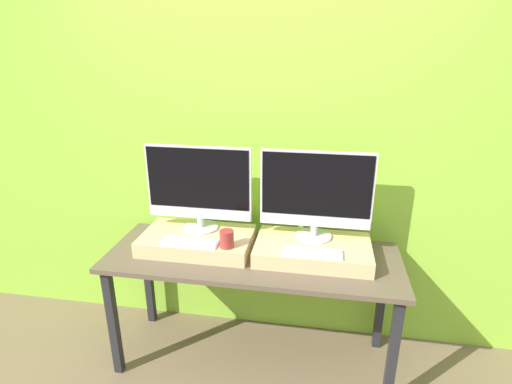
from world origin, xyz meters
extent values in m
cube|color=#8CC638|center=(0.00, 0.70, 1.30)|extent=(8.00, 0.04, 2.60)
cube|color=brown|center=(0.00, 0.31, 0.75)|extent=(1.75, 0.63, 0.03)
cube|color=#232328|center=(-0.81, 0.06, 0.37)|extent=(0.05, 0.05, 0.73)
cube|color=#232328|center=(0.81, 0.06, 0.37)|extent=(0.05, 0.05, 0.73)
cube|color=#232328|center=(-0.81, 0.57, 0.37)|extent=(0.05, 0.05, 0.73)
cube|color=#232328|center=(0.81, 0.57, 0.37)|extent=(0.05, 0.05, 0.73)
cube|color=#D6B77F|center=(-0.35, 0.36, 0.81)|extent=(0.67, 0.40, 0.09)
cylinder|color=silver|center=(-0.35, 0.44, 0.86)|extent=(0.22, 0.22, 0.01)
cylinder|color=silver|center=(-0.35, 0.44, 0.90)|extent=(0.04, 0.04, 0.06)
cube|color=silver|center=(-0.35, 0.44, 1.16)|extent=(0.65, 0.02, 0.46)
cube|color=black|center=(-0.35, 0.42, 1.19)|extent=(0.63, 0.00, 0.37)
cube|color=silver|center=(-0.35, 0.42, 0.96)|extent=(0.64, 0.00, 0.06)
cube|color=silver|center=(-0.35, 0.22, 0.86)|extent=(0.33, 0.11, 0.01)
cube|color=#B2B2B7|center=(-0.35, 0.22, 0.87)|extent=(0.32, 0.10, 0.00)
cylinder|color=#9E332D|center=(-0.13, 0.22, 0.91)|extent=(0.08, 0.08, 0.10)
cube|color=#D6B77F|center=(0.35, 0.36, 0.81)|extent=(0.67, 0.40, 0.09)
cylinder|color=silver|center=(0.35, 0.44, 0.86)|extent=(0.22, 0.22, 0.01)
cylinder|color=silver|center=(0.35, 0.44, 0.90)|extent=(0.04, 0.04, 0.06)
cube|color=silver|center=(0.35, 0.44, 1.16)|extent=(0.65, 0.02, 0.46)
cube|color=black|center=(0.35, 0.42, 1.19)|extent=(0.63, 0.00, 0.37)
cube|color=silver|center=(0.35, 0.42, 0.96)|extent=(0.64, 0.00, 0.06)
cube|color=silver|center=(0.35, 0.22, 0.86)|extent=(0.33, 0.11, 0.01)
cube|color=#B2B2B7|center=(0.35, 0.22, 0.87)|extent=(0.32, 0.10, 0.00)
camera|label=1|loc=(0.38, -1.76, 1.94)|focal=28.00mm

